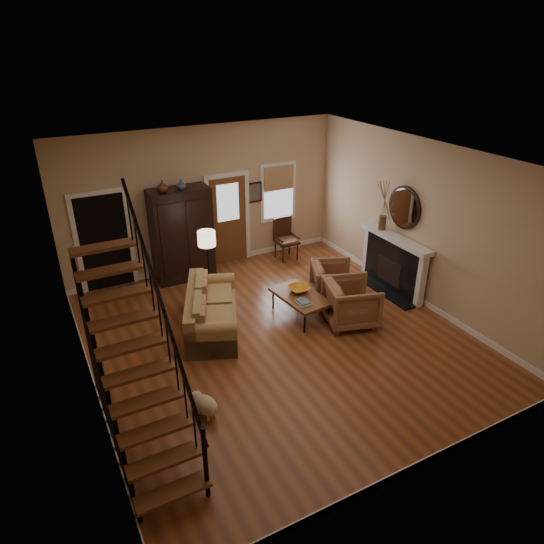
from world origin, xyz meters
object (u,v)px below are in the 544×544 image
armoire (182,235)px  side_chair (286,240)px  sofa (212,310)px  floor_lamp (208,267)px  armchair_right (333,282)px  armchair_left (351,303)px  coffee_table (300,305)px

armoire → side_chair: 2.61m
sofa → floor_lamp: 1.13m
armchair_right → side_chair: 2.23m
floor_lamp → armchair_right: bearing=-26.1°
armchair_left → sofa: bearing=83.8°
floor_lamp → side_chair: (2.44, 1.09, -0.27)m
floor_lamp → armoire: bearing=94.8°
sofa → floor_lamp: bearing=93.8°
armchair_right → floor_lamp: (-2.31, 1.13, 0.38)m
sofa → armchair_right: size_ratio=2.37×
armchair_left → armchair_right: (0.22, 0.93, -0.04)m
sofa → side_chair: bearing=59.6°
coffee_table → sofa: bearing=166.7°
armoire → floor_lamp: 1.32m
armchair_left → floor_lamp: 2.95m
sofa → coffee_table: size_ratio=1.69×
armchair_left → armchair_right: armchair_left is taller
sofa → floor_lamp: size_ratio=1.33×
sofa → armchair_right: bearing=19.9°
side_chair → floor_lamp: bearing=-156.0°
sofa → armchair_left: size_ratio=2.18×
armchair_left → side_chair: 3.17m
armchair_right → floor_lamp: 2.60m
coffee_table → side_chair: (1.09, 2.49, 0.27)m
floor_lamp → sofa: bearing=-108.9°
armchair_left → side_chair: side_chair is taller
armchair_left → floor_lamp: bearing=62.6°
armchair_left → side_chair: bearing=10.8°
coffee_table → armchair_right: (0.96, 0.27, 0.16)m
coffee_table → armchair_right: size_ratio=1.40×
armoire → side_chair: (2.55, -0.20, -0.54)m
floor_lamp → side_chair: bearing=24.0°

